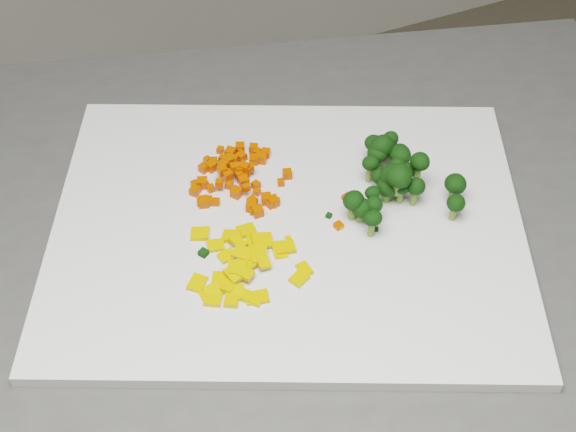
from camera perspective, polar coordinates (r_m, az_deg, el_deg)
name	(u,v)px	position (r m, az deg, el deg)	size (l,w,h in m)	color
cutting_board	(288,227)	(0.83, 0.00, -0.77)	(0.49, 0.38, 0.01)	white
carrot_pile	(238,172)	(0.86, -3.55, 3.17)	(0.11, 0.11, 0.03)	#D03702
pepper_pile	(249,257)	(0.79, -2.80, -2.93)	(0.13, 0.13, 0.02)	#E0A10B
broccoli_pile	(398,177)	(0.84, 7.80, 2.76)	(0.13, 0.13, 0.06)	black
carrot_cube_0	(258,211)	(0.83, -2.17, 0.33)	(0.01, 0.01, 0.01)	#D03702
carrot_cube_1	(233,161)	(0.89, -3.97, 3.96)	(0.01, 0.01, 0.01)	#D03702
carrot_cube_2	(229,161)	(0.88, -4.20, 3.95)	(0.01, 0.01, 0.01)	#D03702
carrot_cube_3	(244,181)	(0.85, -3.17, 2.49)	(0.01, 0.01, 0.01)	#D03702
carrot_cube_4	(216,202)	(0.85, -5.12, 1.00)	(0.01, 0.01, 0.01)	#D03702
carrot_cube_5	(204,168)	(0.88, -6.02, 3.41)	(0.01, 0.01, 0.01)	#D03702
carrot_cube_6	(204,202)	(0.85, -6.02, 1.01)	(0.01, 0.01, 0.01)	#D03702
carrot_cube_7	(252,211)	(0.84, -2.54, 0.36)	(0.01, 0.01, 0.01)	#D03702
carrot_cube_8	(244,167)	(0.87, -3.12, 3.48)	(0.01, 0.01, 0.01)	#D03702
carrot_cube_9	(224,165)	(0.89, -4.56, 3.66)	(0.01, 0.01, 0.01)	#D03702
carrot_cube_10	(211,166)	(0.88, -5.46, 3.54)	(0.01, 0.01, 0.01)	#D03702
carrot_cube_11	(237,194)	(0.85, -3.65, 1.60)	(0.01, 0.01, 0.01)	#D03702
carrot_cube_12	(223,168)	(0.87, -4.65, 3.41)	(0.01, 0.01, 0.01)	#D03702
carrot_cube_13	(222,170)	(0.86, -4.70, 3.26)	(0.01, 0.01, 0.01)	#D03702
carrot_cube_14	(251,167)	(0.87, -2.67, 3.48)	(0.01, 0.01, 0.01)	#D03702
carrot_cube_15	(281,182)	(0.86, -0.52, 2.40)	(0.01, 0.01, 0.01)	#D03702
carrot_cube_16	(230,154)	(0.90, -4.16, 4.40)	(0.01, 0.01, 0.01)	#D03702
carrot_cube_17	(256,185)	(0.86, -2.29, 2.21)	(0.01, 0.01, 0.01)	#D03702
carrot_cube_18	(240,150)	(0.90, -3.45, 4.69)	(0.01, 0.01, 0.01)	#D03702
carrot_cube_19	(234,168)	(0.87, -3.84, 3.45)	(0.01, 0.01, 0.01)	#D03702
carrot_cube_20	(229,185)	(0.86, -4.20, 2.21)	(0.01, 0.01, 0.01)	#D03702
carrot_cube_21	(229,177)	(0.87, -4.20, 2.79)	(0.01, 0.01, 0.01)	#D03702
carrot_cube_22	(242,166)	(0.87, -3.29, 3.54)	(0.01, 0.01, 0.01)	#D03702
carrot_cube_23	(287,174)	(0.87, -0.06, 3.00)	(0.01, 0.01, 0.01)	#D03702
carrot_cube_24	(246,188)	(0.85, -2.99, 2.03)	(0.01, 0.01, 0.01)	#D03702
carrot_cube_25	(195,184)	(0.87, -6.65, 2.26)	(0.01, 0.01, 0.01)	#D03702
carrot_cube_26	(197,189)	(0.86, -6.49, 1.94)	(0.01, 0.01, 0.01)	#D03702
carrot_cube_27	(211,188)	(0.86, -5.52, 1.97)	(0.01, 0.01, 0.01)	#D03702
carrot_cube_28	(242,157)	(0.89, -3.32, 4.22)	(0.01, 0.01, 0.01)	#D03702
carrot_cube_29	(224,165)	(0.87, -4.59, 3.62)	(0.01, 0.01, 0.01)	#D03702
carrot_cube_30	(258,158)	(0.89, -2.15, 4.13)	(0.01, 0.01, 0.01)	#D03702
carrot_cube_31	(273,201)	(0.84, -1.07, 1.05)	(0.01, 0.01, 0.01)	#D03702
carrot_cube_32	(243,177)	(0.87, -3.25, 2.79)	(0.01, 0.01, 0.01)	#D03702
carrot_cube_33	(271,204)	(0.84, -1.24, 0.83)	(0.01, 0.01, 0.01)	#D03702
carrot_cube_34	(266,199)	(0.84, -1.56, 1.22)	(0.01, 0.01, 0.01)	#D03702
carrot_cube_35	(257,192)	(0.85, -2.22, 1.72)	(0.01, 0.01, 0.01)	#D03702
carrot_cube_36	(219,183)	(0.86, -4.91, 2.34)	(0.01, 0.01, 0.01)	#D03702
carrot_cube_37	(242,174)	(0.87, -3.31, 2.98)	(0.01, 0.01, 0.01)	#D03702
carrot_cube_38	(274,202)	(0.84, -1.01, 1.02)	(0.01, 0.01, 0.01)	#D03702
carrot_cube_39	(240,148)	(0.90, -3.43, 4.88)	(0.01, 0.01, 0.01)	#D03702
carrot_cube_40	(252,201)	(0.84, -2.56, 1.04)	(0.01, 0.01, 0.01)	#D03702
carrot_cube_41	(246,170)	(0.88, -2.98, 3.28)	(0.01, 0.01, 0.01)	#D03702
carrot_cube_42	(247,170)	(0.87, -2.95, 3.30)	(0.01, 0.01, 0.01)	#D03702
carrot_cube_43	(288,174)	(0.87, 0.02, 2.97)	(0.01, 0.01, 0.01)	#D03702
carrot_cube_44	(254,160)	(0.89, -2.41, 4.00)	(0.01, 0.01, 0.01)	#D03702
carrot_cube_45	(228,175)	(0.86, -4.32, 2.91)	(0.01, 0.01, 0.01)	#D03702
carrot_cube_46	(207,160)	(0.89, -5.76, 3.99)	(0.01, 0.01, 0.01)	#D03702
carrot_cube_47	(266,153)	(0.90, -1.58, 4.50)	(0.01, 0.01, 0.01)	#D03702
carrot_cube_48	(231,153)	(0.90, -4.11, 4.50)	(0.01, 0.01, 0.01)	#D03702
carrot_cube_49	(230,161)	(0.89, -4.17, 3.95)	(0.01, 0.01, 0.01)	#D03702
carrot_cube_50	(206,184)	(0.87, -5.88, 2.25)	(0.01, 0.01, 0.01)	#D03702
carrot_cube_51	(236,193)	(0.85, -3.69, 1.67)	(0.01, 0.01, 0.01)	#D03702
carrot_cube_52	(220,150)	(0.90, -4.83, 4.70)	(0.01, 0.01, 0.01)	#D03702
carrot_cube_53	(239,175)	(0.86, -3.50, 2.93)	(0.01, 0.01, 0.01)	#D03702
carrot_cube_54	(238,170)	(0.88, -3.58, 3.27)	(0.01, 0.01, 0.01)	#D03702
carrot_cube_55	(257,152)	(0.90, -2.23, 4.54)	(0.01, 0.01, 0.01)	#D03702
carrot_cube_56	(214,162)	(0.89, -5.30, 3.88)	(0.01, 0.01, 0.01)	#D03702
carrot_cube_57	(222,158)	(0.89, -4.68, 4.10)	(0.01, 0.01, 0.01)	#D03702
carrot_cube_58	(195,191)	(0.86, -6.66, 1.78)	(0.01, 0.01, 0.01)	#D03702
carrot_cube_59	(254,149)	(0.90, -2.46, 4.81)	(0.01, 0.01, 0.01)	#D03702
carrot_cube_60	(251,206)	(0.84, -2.64, 0.70)	(0.01, 0.01, 0.01)	#D03702
carrot_cube_61	(209,201)	(0.85, -5.64, 1.06)	(0.01, 0.01, 0.01)	#D03702
carrot_cube_62	(261,158)	(0.89, -1.90, 4.15)	(0.01, 0.01, 0.01)	#D03702
carrot_cube_63	(201,202)	(0.85, -6.23, 1.00)	(0.01, 0.01, 0.01)	#D03702
carrot_cube_64	(254,160)	(0.89, -2.45, 4.02)	(0.01, 0.01, 0.01)	#D03702
carrot_cube_65	(202,183)	(0.87, -6.12, 2.35)	(0.01, 0.01, 0.01)	#D03702
carrot_cube_66	(239,169)	(0.87, -3.48, 3.33)	(0.01, 0.01, 0.01)	#D03702
pepper_chunk_0	(304,269)	(0.79, 1.16, -3.80)	(0.02, 0.01, 0.00)	#E0A10B
pepper_chunk_1	(212,291)	(0.77, -5.43, -5.37)	(0.01, 0.01, 0.01)	#E0A10B
pepper_chunk_2	(234,274)	(0.78, -3.87, -4.12)	(0.02, 0.01, 0.01)	#E0A10B
pepper_chunk_3	(200,234)	(0.82, -6.28, -1.28)	(0.02, 0.02, 0.01)	#E0A10B
pepper_chunk_4	(219,278)	(0.78, -4.93, -4.43)	(0.01, 0.02, 0.00)	#E0A10B
pepper_chunk_5	(197,283)	(0.78, -6.48, -4.77)	(0.02, 0.01, 0.00)	#E0A10B
pepper_chunk_6	(285,248)	(0.80, -0.21, -2.28)	(0.02, 0.01, 0.01)	#E0A10B
pepper_chunk_7	(258,254)	(0.79, -2.15, -2.70)	(0.02, 0.02, 0.00)	#E0A10B
pepper_chunk_8	(252,298)	(0.76, -2.54, -5.87)	(0.02, 0.01, 0.01)	#E0A10B
pepper_chunk_9	(237,293)	(0.77, -3.62, -5.50)	(0.02, 0.02, 0.00)	#E0A10B
pepper_chunk_10	(227,256)	(0.80, -4.37, -2.85)	(0.02, 0.01, 0.00)	#E0A10B
pepper_chunk_11	(226,285)	(0.77, -4.42, -4.93)	(0.02, 0.02, 0.01)	#E0A10B
pepper_chunk_12	(237,268)	(0.78, -3.67, -3.70)	(0.02, 0.02, 0.01)	#E0A10B
pepper_chunk_13	(257,297)	(0.77, -2.21, -5.79)	(0.02, 0.01, 0.00)	#E0A10B
pepper_chunk_14	(262,240)	(0.81, -1.85, -1.72)	(0.02, 0.02, 0.00)	#E0A10B
pepper_chunk_15	(231,236)	(0.81, -4.04, -1.46)	(0.02, 0.02, 0.00)	#E0A10B
pepper_chunk_16	(257,256)	(0.79, -2.22, -2.86)	(0.02, 0.01, 0.00)	#E0A10B
pepper_chunk_17	(252,242)	(0.81, -2.59, -1.84)	(0.02, 0.01, 0.00)	#E0A10B
pepper_chunk_18	(216,246)	(0.81, -5.17, -2.11)	(0.02, 0.01, 0.01)	#E0A10B
pepper_chunk_19	(238,242)	(0.80, -3.57, -1.87)	(0.02, 0.01, 0.01)	#E0A10B
pepper_chunk_20	(231,300)	(0.76, -4.05, -6.01)	(0.01, 0.01, 0.01)	#E0A10B
pepper_chunk_21	(247,266)	(0.78, -2.94, -3.55)	(0.02, 0.01, 0.00)	#E0A10B
pepper_chunk_22	(299,278)	(0.78, 0.80, -4.46)	(0.01, 0.02, 0.00)	#E0A10B
pepper_chunk_23	(263,261)	(0.79, -1.80, -3.20)	(0.02, 0.01, 0.00)	#E0A10B
pepper_chunk_24	(213,299)	(0.77, -5.36, -5.90)	(0.02, 0.02, 0.00)	#E0A10B
pepper_chunk_25	(242,253)	(0.79, -3.27, -2.63)	(0.01, 0.02, 0.00)	#E0A10B
pepper_chunk_26	(210,293)	(0.77, -5.59, -5.44)	(0.02, 0.01, 0.00)	#E0A10B
pepper_chunk_27	(245,265)	(0.79, -3.10, -3.50)	(0.02, 0.02, 0.00)	#E0A10B
pepper_chunk_28	(246,230)	(0.82, -2.98, -1.03)	(0.02, 0.02, 0.00)	#E0A10B
pepper_chunk_29	(243,273)	(0.78, -3.24, -4.04)	(0.02, 0.01, 0.00)	#E0A10B
pepper_chunk_30	(280,250)	(0.80, -0.60, -2.43)	(0.02, 0.01, 0.00)	#E0A10B
broccoli_floret_0	(389,191)	(0.85, 7.23, 1.80)	(0.02, 0.02, 0.02)	black
broccoli_floret_1	(369,170)	(0.86, 5.81, 3.30)	(0.03, 0.03, 0.03)	black
broccoli_floret_2	(390,183)	(0.85, 7.30, 2.35)	(0.04, 0.04, 0.04)	black
broccoli_floret_3	(401,191)	(0.85, 8.02, 1.75)	(0.03, 0.03, 0.03)	black
broccoli_floret_4	(418,168)	(0.85, 9.25, 3.41)	(0.03, 0.03, 0.03)	black
broccoli_floret_5	(353,206)	(0.82, 4.61, 0.70)	(0.03, 0.03, 0.03)	black
broccoli_floret_6	(371,198)	(0.84, 5.95, 1.27)	(0.02, 0.02, 0.03)	black
broccoli_floret_7	(381,153)	(0.88, 6.60, 4.51)	(0.04, 0.04, 0.04)	black
broccoli_floret_8	(454,208)	(0.84, 11.73, 0.53)	(0.03, 0.03, 0.03)	black
broccoli_floret_9	(372,149)	(0.89, 6.01, 4.75)	(0.03, 0.03, 0.03)	black
broccoli_floret_10	(415,193)	(0.84, 8.99, 1.64)	(0.03, 0.03, 0.03)	black
broccoli_floret_11	(387,190)	(0.85, 7.05, 1.83)	(0.03, 0.03, 0.03)	black
broccoli_floret_12	(389,146)	(0.89, 7.21, 4.99)	(0.02, 0.02, 0.03)	black
broccoli_floret_13	(397,181)	(0.83, 7.78, 2.51)	(0.04, 0.04, 0.04)	black
broccoli_floret_14	(398,159)	(0.88, 7.86, 4.01)	(0.03, 0.03, 0.03)	black
broccoli_floret_15	(372,224)	(0.81, 5.98, -0.58)	(0.03, 0.03, 0.03)	black
broccoli_floret_16	(406,176)	(0.86, 8.36, 2.80)	(0.03, 0.03, 0.03)	black
broccoli_floret_17	(361,212)	(0.82, 5.19, 0.30)	(0.03, 0.03, 0.03)	black
broccoli_floret_18	(376,158)	(0.88, 6.30, 4.09)	(0.03, 0.03, 0.03)	black
broccoli_floret_19	(453,189)	(0.85, 11.69, 1.86)	(0.03, 0.03, 0.03)	black
broccoli_floret_20	(373,210)	(0.82, 6.06, 0.43)	(0.02, 0.02, 0.03)	black
broccoli_floret_21	(379,180)	(0.86, 6.52, 2.58)	(0.03, 0.03, 0.03)	black
broccoli_floret_22	(396,170)	(0.86, 7.69, 3.29)	(0.02, 0.02, 0.02)	black
stray_bit_0	(366,210)	(0.84, 5.60, 0.42)	(0.01, 0.01, 0.00)	#E0A10B
stray_bit_1	(203,253)	(0.80, -6.03, -2.62)	(0.01, 0.01, 0.01)	black
stray_bit_2	(206,200)	(0.85, -5.85, 1.13)	(0.01, 0.01, 0.00)	black
stray_bit_3	(288,239)	(0.81, 0.01, -1.62)	(0.01, 0.01, 0.00)	#E0A10B
stray_bit_4	(376,229)	(0.82, 6.27, -0.93)	(0.00, 0.00, 0.00)	black
stray_bit_5	(340,227)	(0.82, 3.72, -0.78)	(0.01, 0.01, 0.00)	#E0A10B
stray_bit_6	(338,226)	(0.82, 3.61, -0.68)	(0.01, 0.01, 0.01)	#D03702
stray_bit_7	(329,215)	(0.83, 2.92, 0.04)	(0.01, 0.01, 0.00)	black
stray_bit_8	(347,198)	(0.85, 4.19, 1.32)	(0.01, 0.01, 0.01)	#D03702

